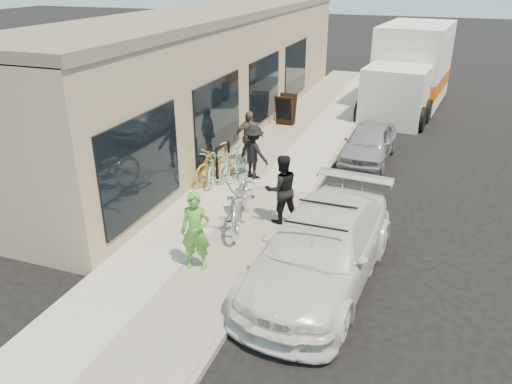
% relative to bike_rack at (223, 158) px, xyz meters
% --- Properties ---
extents(ground, '(120.00, 120.00, 0.00)m').
position_rel_bike_rack_xyz_m(ground, '(2.99, -3.15, -0.75)').
color(ground, black).
rests_on(ground, ground).
extents(sidewalk, '(3.00, 34.00, 0.15)m').
position_rel_bike_rack_xyz_m(sidewalk, '(0.99, -0.15, -0.67)').
color(sidewalk, '#B2AEA0').
rests_on(sidewalk, ground).
extents(curb, '(0.12, 34.00, 0.13)m').
position_rel_bike_rack_xyz_m(curb, '(2.54, -0.15, -0.68)').
color(curb, gray).
rests_on(curb, ground).
extents(storefront, '(3.60, 20.00, 4.22)m').
position_rel_bike_rack_xyz_m(storefront, '(-2.25, 4.84, 1.38)').
color(storefront, tan).
rests_on(storefront, ground).
extents(bike_rack, '(0.15, 0.70, 0.99)m').
position_rel_bike_rack_xyz_m(bike_rack, '(0.00, 0.00, 0.00)').
color(bike_rack, black).
rests_on(bike_rack, sidewalk).
extents(sandwich_board, '(0.70, 0.71, 1.10)m').
position_rel_bike_rack_xyz_m(sandwich_board, '(0.08, 5.60, -0.03)').
color(sandwich_board, black).
rests_on(sandwich_board, sidewalk).
extents(sedan_white, '(2.39, 5.01, 1.45)m').
position_rel_bike_rack_xyz_m(sedan_white, '(3.61, -3.73, -0.04)').
color(sedan_white, silver).
rests_on(sedan_white, ground).
extents(sedan_silver, '(1.52, 3.45, 1.16)m').
position_rel_bike_rack_xyz_m(sedan_silver, '(3.50, 3.19, -0.17)').
color(sedan_silver, '#A3A3A9').
rests_on(sedan_silver, ground).
extents(moving_truck, '(3.27, 7.11, 3.38)m').
position_rel_bike_rack_xyz_m(moving_truck, '(4.05, 10.37, 0.75)').
color(moving_truck, silver).
rests_on(moving_truck, ground).
extents(tandem_bike, '(1.53, 2.69, 1.34)m').
position_rel_bike_rack_xyz_m(tandem_bike, '(1.43, -2.26, 0.07)').
color(tandem_bike, silver).
rests_on(tandem_bike, sidewalk).
extents(woman_rider, '(0.63, 0.47, 1.58)m').
position_rel_bike_rack_xyz_m(woman_rider, '(1.33, -4.32, 0.19)').
color(woman_rider, '#519F35').
rests_on(woman_rider, sidewalk).
extents(man_standing, '(0.99, 0.96, 1.61)m').
position_rel_bike_rack_xyz_m(man_standing, '(2.27, -1.90, 0.21)').
color(man_standing, black).
rests_on(man_standing, sidewalk).
extents(cruiser_bike_a, '(0.63, 1.51, 0.88)m').
position_rel_bike_rack_xyz_m(cruiser_bike_a, '(0.24, 0.14, -0.16)').
color(cruiser_bike_a, '#89CCBB').
rests_on(cruiser_bike_a, sidewalk).
extents(cruiser_bike_b, '(1.01, 1.86, 0.93)m').
position_rel_bike_rack_xyz_m(cruiser_bike_b, '(-0.15, -0.17, -0.13)').
color(cruiser_bike_b, '#89CCBB').
rests_on(cruiser_bike_b, sidewalk).
extents(cruiser_bike_c, '(1.00, 1.78, 1.03)m').
position_rel_bike_rack_xyz_m(cruiser_bike_c, '(-0.08, -0.21, -0.08)').
color(cruiser_bike_c, gold).
rests_on(cruiser_bike_c, sidewalk).
extents(bystander_a, '(1.10, 0.89, 1.48)m').
position_rel_bike_rack_xyz_m(bystander_a, '(0.76, 0.36, 0.14)').
color(bystander_a, black).
rests_on(bystander_a, sidewalk).
extents(bystander_b, '(0.93, 0.90, 1.56)m').
position_rel_bike_rack_xyz_m(bystander_b, '(0.21, 1.44, 0.18)').
color(bystander_b, brown).
rests_on(bystander_b, sidewalk).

